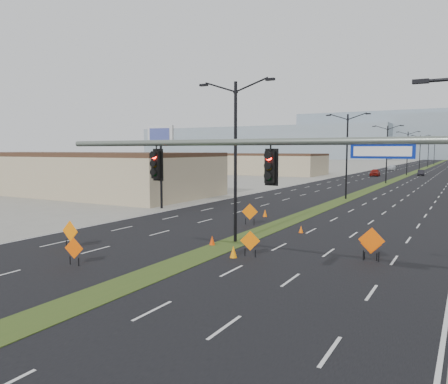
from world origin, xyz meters
The scene contains 29 objects.
ground centered at (0.00, 0.00, 0.00)m, with size 600.00×600.00×0.00m, color gray.
road_surface centered at (0.00, 100.00, 0.00)m, with size 25.00×400.00×0.02m, color black.
median_strip centered at (0.00, 100.00, 0.00)m, with size 2.00×400.00×0.04m, color #324E1B.
building_sw_near centered at (-35.00, 30.00, 2.50)m, with size 40.00×16.00×5.00m, color #C4B18C.
building_sw_far centered at (-32.00, 85.00, 2.25)m, with size 30.00×14.00×4.50m, color #C4B18C.
mesa_west centered at (-120.00, 280.00, 11.00)m, with size 180.00×50.00×22.00m, color #81939F.
mesa_backdrop centered at (-30.00, 320.00, 16.00)m, with size 140.00×50.00×32.00m, color #81939F.
signal_mast centered at (8.56, 2.00, 4.79)m, with size 16.30×0.60×8.00m.
streetlight_0 centered at (0.00, 12.00, 5.42)m, with size 5.15×0.24×10.02m.
streetlight_1 centered at (0.00, 40.00, 5.42)m, with size 5.15×0.24×10.02m.
streetlight_2 centered at (0.00, 68.00, 5.42)m, with size 5.15×0.24×10.02m.
streetlight_3 centered at (0.00, 96.00, 5.42)m, with size 5.15×0.24×10.02m.
streetlight_4 centered at (0.00, 124.00, 5.42)m, with size 5.15×0.24×10.02m.
streetlight_5 centered at (0.00, 152.00, 5.42)m, with size 5.15×0.24×10.02m.
streetlight_6 centered at (0.00, 180.00, 5.42)m, with size 5.15×0.24×10.02m.
car_left centered at (-5.81, 89.46, 0.81)m, with size 1.92×4.76×1.62m, color maroon.
car_mid centered at (2.95, 96.97, 0.64)m, with size 1.36×3.90×1.28m, color black.
car_far centered at (-7.21, 123.06, 0.75)m, with size 2.09×5.15×1.49m, color silver.
construction_sign_0 centered at (-7.69, 5.63, 0.98)m, with size 1.25×0.05×1.66m.
construction_sign_1 centered at (-4.44, 3.04, 0.83)m, with size 1.05×0.26×1.42m.
construction_sign_2 centered at (-2.00, 18.16, 0.99)m, with size 1.23×0.38×1.68m.
construction_sign_3 centered at (2.51, 9.02, 0.84)m, with size 1.01×0.45×1.44m.
construction_sign_4 centered at (8.40, 11.45, 0.83)m, with size 1.07×0.09×1.43m.
construction_sign_5 centered at (8.45, 11.28, 1.06)m, with size 1.35×0.09×1.80m.
cone_0 centered at (1.82, 8.37, 0.33)m, with size 0.40×0.40×0.67m, color orange.
cone_1 centered at (-0.75, 10.41, 0.31)m, with size 0.37×0.37×0.62m, color #DD3D04.
cone_2 centered at (2.59, 16.98, 0.27)m, with size 0.32×0.32×0.54m, color #F15905.
cone_3 centered at (-2.67, 22.56, 0.33)m, with size 0.39×0.39×0.66m, color #E75E04.
pole_sign_west centered at (-14.00, 22.59, 6.63)m, with size 2.70×0.83×8.22m.
Camera 1 is at (12.78, -12.04, 5.82)m, focal length 35.00 mm.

